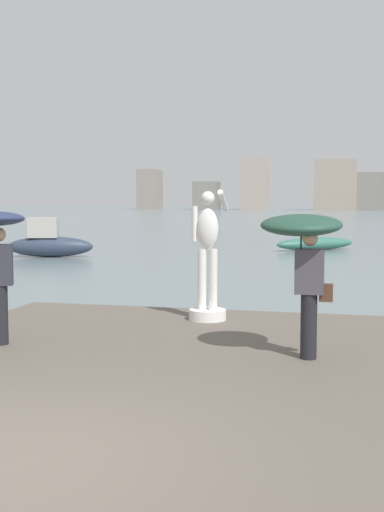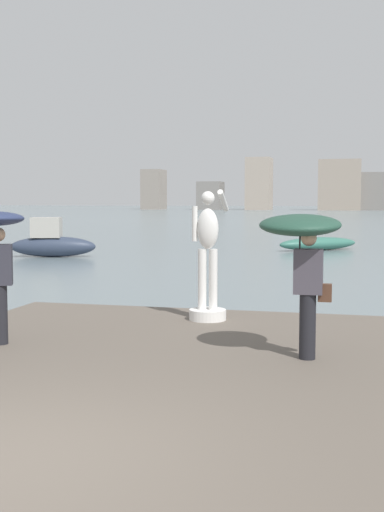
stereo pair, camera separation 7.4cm
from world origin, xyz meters
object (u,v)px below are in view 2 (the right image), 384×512
Objects in this scene: statue_white_figure at (208,268)px; boat_near at (52,243)px; onlooker_right at (302,242)px; boat_rightward at (318,244)px.

statue_white_figure reaches higher than boat_near.
statue_white_figure reaches higher than onlooker_right.
onlooker_right is 0.48× the size of boat_rightward.
boat_near is 0.94× the size of boat_rightward.
boat_rightward is (0.64, 22.17, -1.01)m from statue_white_figure.
statue_white_figure is at bearing -55.83° from boat_near.
boat_rightward is (11.14, 6.71, -0.30)m from boat_near.
onlooker_right is at bearing -87.20° from boat_rightward.
boat_near is (-10.50, 15.47, -0.71)m from statue_white_figure.
onlooker_right is 24.75m from boat_rightward.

